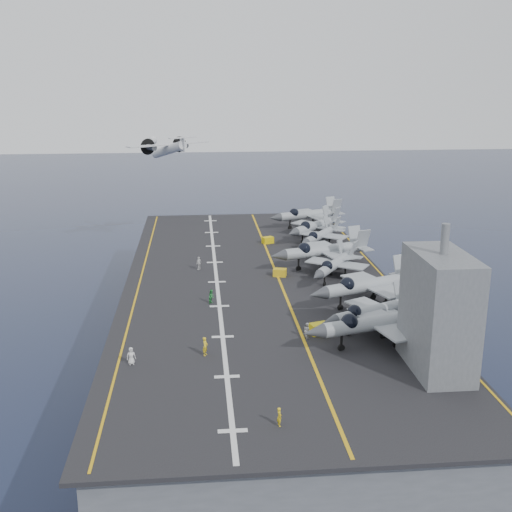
{
  "coord_description": "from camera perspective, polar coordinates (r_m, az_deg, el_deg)",
  "views": [
    {
      "loc": [
        -8.4,
        -87.37,
        39.03
      ],
      "look_at": [
        0.0,
        4.0,
        13.0
      ],
      "focal_mm": 45.0,
      "sensor_mm": 36.0,
      "label": 1
    }
  ],
  "objects": [
    {
      "name": "crew_0",
      "position": [
        67.5,
        -11.04,
        -8.71
      ],
      "size": [
        1.26,
        1.0,
        1.85
      ],
      "primitive_type": "imported",
      "color": "silver",
      "rests_on": "flight_deck"
    },
    {
      "name": "fighter_jet_4",
      "position": [
        93.37,
        7.02,
        -0.64
      ],
      "size": [
        14.9,
        16.12,
        4.66
      ],
      "primitive_type": null,
      "color": "#949CA3",
      "rests_on": "flight_deck"
    },
    {
      "name": "landing_centerline",
      "position": [
        91.97,
        -3.5,
        -2.32
      ],
      "size": [
        0.5,
        90.0,
        0.02
      ],
      "primitive_type": "cube",
      "color": "silver",
      "rests_on": "flight_deck"
    },
    {
      "name": "crew_2",
      "position": [
        83.42,
        -3.97,
        -3.6
      ],
      "size": [
        1.18,
        1.33,
        1.85
      ],
      "primitive_type": "imported",
      "color": "#218433",
      "rests_on": "flight_deck"
    },
    {
      "name": "deck_edge_stbd",
      "position": [
        95.79,
        11.32,
        -1.86
      ],
      "size": [
        0.25,
        90.0,
        0.02
      ],
      "primitive_type": "cube",
      "color": "gold",
      "rests_on": "flight_deck"
    },
    {
      "name": "ground",
      "position": [
        96.06,
        0.22,
        -8.14
      ],
      "size": [
        500.0,
        500.0,
        0.0
      ],
      "primitive_type": "plane",
      "color": "#142135",
      "rests_on": "ground"
    },
    {
      "name": "fighter_jet_1",
      "position": [
        71.43,
        10.75,
        -5.73
      ],
      "size": [
        17.87,
        14.22,
        5.44
      ],
      "primitive_type": null,
      "color": "#949CA5",
      "rests_on": "flight_deck"
    },
    {
      "name": "fighter_jet_7",
      "position": [
        115.94,
        5.31,
        2.77
      ],
      "size": [
        17.22,
        17.39,
        5.1
      ],
      "primitive_type": null,
      "color": "#9AA0A9",
      "rests_on": "flight_deck"
    },
    {
      "name": "fighter_jet_8",
      "position": [
        125.06,
        4.76,
        3.79
      ],
      "size": [
        17.75,
        14.69,
        5.28
      ],
      "primitive_type": null,
      "color": "#8D959E",
      "rests_on": "flight_deck"
    },
    {
      "name": "crew_6",
      "position": [
        55.71,
        2.09,
        -14.08
      ],
      "size": [
        0.84,
        1.12,
        1.7
      ],
      "primitive_type": "imported",
      "color": "yellow",
      "rests_on": "flight_deck"
    },
    {
      "name": "tow_cart_c",
      "position": [
        112.75,
        1.06,
        1.42
      ],
      "size": [
        2.21,
        1.88,
        1.12
      ],
      "primitive_type": null,
      "color": "#DFBF08",
      "rests_on": "flight_deck"
    },
    {
      "name": "deck_edge_port",
      "position": [
        92.34,
        -10.34,
        -2.48
      ],
      "size": [
        0.25,
        90.0,
        0.02
      ],
      "primitive_type": "cube",
      "color": "gold",
      "rests_on": "flight_deck"
    },
    {
      "name": "fighter_jet_5",
      "position": [
        98.78,
        6.18,
        0.6
      ],
      "size": [
        18.8,
        15.24,
        5.66
      ],
      "primitive_type": null,
      "color": "#949AA4",
      "rests_on": "flight_deck"
    },
    {
      "name": "island_superstructure",
      "position": [
        65.46,
        16.04,
        -3.64
      ],
      "size": [
        5.0,
        10.0,
        15.0
      ],
      "primitive_type": null,
      "color": "#56595E",
      "rests_on": "flight_deck"
    },
    {
      "name": "tow_cart_b",
      "position": [
        94.37,
        2.13,
        -1.47
      ],
      "size": [
        2.15,
        1.69,
        1.13
      ],
      "primitive_type": null,
      "color": "gold",
      "rests_on": "flight_deck"
    },
    {
      "name": "foul_line",
      "position": [
        92.64,
        2.08,
        -2.16
      ],
      "size": [
        0.35,
        90.0,
        0.02
      ],
      "primitive_type": "cube",
      "color": "gold",
      "rests_on": "flight_deck"
    },
    {
      "name": "crew_7",
      "position": [
        72.87,
        4.56,
        -6.59
      ],
      "size": [
        1.0,
        1.24,
        1.8
      ],
      "primitive_type": "imported",
      "color": "silver",
      "rests_on": "flight_deck"
    },
    {
      "name": "hull",
      "position": [
        94.14,
        0.22,
        -5.35
      ],
      "size": [
        36.0,
        90.0,
        10.0
      ],
      "primitive_type": "cube",
      "color": "#56595E",
      "rests_on": "ground"
    },
    {
      "name": "tow_cart_a",
      "position": [
        74.09,
        5.65,
        -6.45
      ],
      "size": [
        2.39,
        1.89,
        1.25
      ],
      "primitive_type": null,
      "color": "yellow",
      "rests_on": "flight_deck"
    },
    {
      "name": "fighter_jet_2",
      "position": [
        75.81,
        10.47,
        -4.72
      ],
      "size": [
        16.14,
        14.09,
        4.7
      ],
      "primitive_type": null,
      "color": "#A1AAB1",
      "rests_on": "flight_deck"
    },
    {
      "name": "crew_4",
      "position": [
        97.78,
        -5.1,
        -0.63
      ],
      "size": [
        1.38,
        1.47,
        2.04
      ],
      "primitive_type": "imported",
      "color": "silver",
      "rests_on": "flight_deck"
    },
    {
      "name": "fighter_jet_3",
      "position": [
        83.54,
        10.1,
        -2.44
      ],
      "size": [
        18.81,
        15.81,
        5.56
      ],
      "primitive_type": null,
      "color": "#8E979C",
      "rests_on": "flight_deck"
    },
    {
      "name": "crew_1",
      "position": [
        68.44,
        -4.54,
        -8.0
      ],
      "size": [
        1.21,
        1.44,
        2.05
      ],
      "primitive_type": "imported",
      "color": "yellow",
      "rests_on": "flight_deck"
    },
    {
      "name": "transport_plane",
      "position": [
        143.58,
        -7.76,
        9.35
      ],
      "size": [
        23.58,
        21.65,
        4.61
      ],
      "primitive_type": null,
      "color": "#B8BABD"
    },
    {
      "name": "flight_deck",
      "position": [
        92.39,
        0.23,
        -2.35
      ],
      "size": [
        38.0,
        92.0,
        0.4
      ],
      "primitive_type": "cube",
      "color": "black",
      "rests_on": "hull"
    },
    {
      "name": "fighter_jet_6",
      "position": [
        110.03,
        5.74,
        1.91
      ],
      "size": [
        14.87,
        15.93,
        4.6
      ],
      "primitive_type": null,
      "color": "gray",
      "rests_on": "flight_deck"
    }
  ]
}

